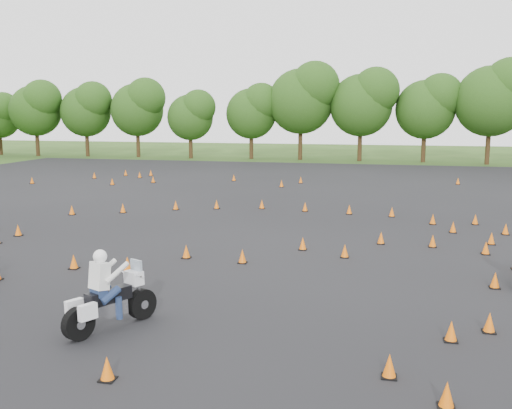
% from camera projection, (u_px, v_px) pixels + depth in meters
% --- Properties ---
extents(ground, '(140.00, 140.00, 0.00)m').
position_uv_depth(ground, '(231.00, 256.00, 20.25)').
color(ground, '#2D5119').
rests_on(ground, ground).
extents(asphalt_pad, '(62.00, 62.00, 0.00)m').
position_uv_depth(asphalt_pad, '(266.00, 223.00, 26.02)').
color(asphalt_pad, black).
rests_on(asphalt_pad, ground).
extents(treeline, '(87.13, 32.54, 10.91)m').
position_uv_depth(treeline, '(349.00, 116.00, 52.93)').
color(treeline, '#234614').
rests_on(treeline, ground).
extents(traffic_cones, '(35.99, 32.93, 0.45)m').
position_uv_depth(traffic_cones, '(262.00, 220.00, 25.58)').
color(traffic_cones, orange).
rests_on(traffic_cones, asphalt_pad).
extents(rider_white, '(1.87, 2.58, 1.94)m').
position_uv_depth(rider_white, '(111.00, 289.00, 13.26)').
color(rider_white, silver).
rests_on(rider_white, ground).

